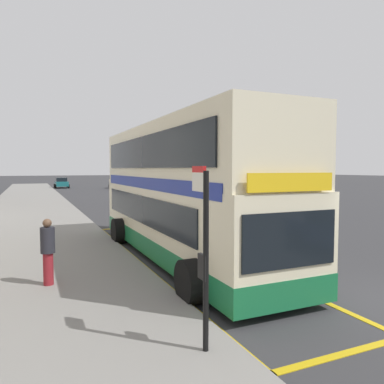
{
  "coord_description": "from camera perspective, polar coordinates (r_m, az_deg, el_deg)",
  "views": [
    {
      "loc": [
        -7.03,
        -5.38,
        2.98
      ],
      "look_at": [
        -1.6,
        6.84,
        2.12
      ],
      "focal_mm": 34.22,
      "sensor_mm": 36.0,
      "label": 1
    }
  ],
  "objects": [
    {
      "name": "pavement_near",
      "position": [
        37.49,
        -23.81,
        -1.09
      ],
      "size": [
        6.0,
        76.0,
        0.14
      ],
      "primitive_type": "cube",
      "color": "gray",
      "rests_on": "ground"
    },
    {
      "name": "bus_stop_sign",
      "position": [
        5.74,
        1.85,
        -8.09
      ],
      "size": [
        0.09,
        0.51,
        2.88
      ],
      "color": "black",
      "rests_on": "pavement_near"
    },
    {
      "name": "pedestrian_further_back",
      "position": [
        9.66,
        -21.55,
        -8.29
      ],
      "size": [
        0.34,
        0.34,
        1.63
      ],
      "color": "maroon",
      "rests_on": "pavement_near"
    },
    {
      "name": "double_decker_bus",
      "position": [
        12.19,
        -1.83,
        -0.63
      ],
      "size": [
        3.24,
        11.33,
        4.4
      ],
      "color": "beige",
      "rests_on": "ground"
    },
    {
      "name": "ground_plane",
      "position": [
        38.15,
        -13.24,
        -0.91
      ],
      "size": [
        260.0,
        260.0,
        0.0
      ],
      "primitive_type": "plane",
      "color": "#333335"
    },
    {
      "name": "parked_car_navy_ahead",
      "position": [
        56.31,
        -11.53,
        1.38
      ],
      "size": [
        2.09,
        4.2,
        1.62
      ],
      "rotation": [
        0.0,
        0.0,
        0.03
      ],
      "color": "navy",
      "rests_on": "ground"
    },
    {
      "name": "bus_bay_markings",
      "position": [
        12.34,
        -1.68,
        -10.28
      ],
      "size": [
        3.0,
        13.9,
        0.01
      ],
      "color": "gold",
      "rests_on": "ground"
    },
    {
      "name": "parked_car_black_behind",
      "position": [
        32.17,
        -6.5,
        -0.24
      ],
      "size": [
        2.09,
        4.2,
        1.62
      ],
      "rotation": [
        0.0,
        0.0,
        -0.03
      ],
      "color": "black",
      "rests_on": "ground"
    },
    {
      "name": "parked_car_teal_across",
      "position": [
        59.62,
        -19.67,
        1.36
      ],
      "size": [
        2.09,
        4.2,
        1.62
      ],
      "rotation": [
        0.0,
        0.0,
        3.13
      ],
      "color": "#196066",
      "rests_on": "ground"
    }
  ]
}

